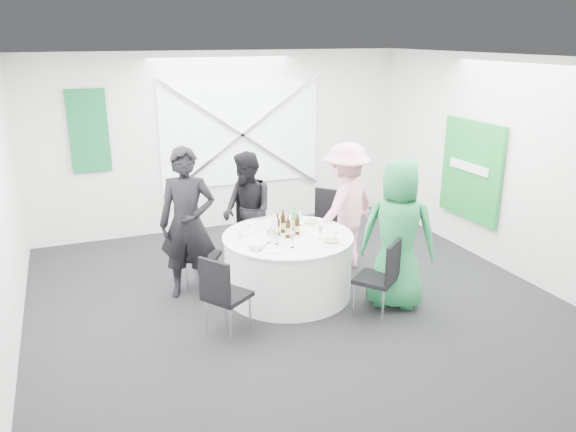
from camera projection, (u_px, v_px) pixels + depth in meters
name	position (u px, v px, depth m)	size (l,w,h in m)	color
floor	(294.00, 300.00, 6.72)	(6.00, 6.00, 0.00)	black
ceiling	(295.00, 58.00, 5.85)	(6.00, 6.00, 0.00)	white
wall_back	(223.00, 142.00, 8.93)	(6.00, 6.00, 0.00)	white
wall_front	(471.00, 299.00, 3.63)	(6.00, 6.00, 0.00)	white
wall_right	(506.00, 165.00, 7.34)	(6.00, 6.00, 0.00)	white
window_panel	(241.00, 135.00, 8.97)	(2.60, 0.03, 1.60)	white
window_brace_a	(242.00, 135.00, 8.94)	(0.05, 0.05, 3.16)	silver
window_brace_b	(242.00, 135.00, 8.94)	(0.05, 0.05, 3.16)	silver
green_banner	(89.00, 131.00, 8.09)	(0.55, 0.04, 1.20)	#136336
green_sign	(471.00, 170.00, 7.91)	(0.05, 1.20, 1.40)	#18882F
banquet_table	(288.00, 265.00, 6.78)	(1.56, 1.56, 0.76)	silver
chair_back	(253.00, 223.00, 7.75)	(0.44, 0.45, 0.94)	black
chair_back_left	(196.00, 250.00, 6.93)	(0.53, 0.53, 0.85)	black
chair_back_right	(326.00, 221.00, 7.69)	(0.65, 0.65, 1.01)	black
chair_front_right	(383.00, 273.00, 6.17)	(0.58, 0.58, 0.91)	black
chair_front_left	(222.00, 291.00, 5.75)	(0.57, 0.57, 0.90)	black
person_man_back_left	(188.00, 224.00, 6.59)	(0.67, 0.44, 1.82)	black
person_man_back	(247.00, 211.00, 7.48)	(0.77, 0.42, 1.58)	black
person_woman_pink	(345.00, 207.00, 7.41)	(1.11, 0.52, 1.72)	#F9A1B6
person_woman_green	(398.00, 234.00, 6.35)	(0.85, 0.55, 1.75)	#238348
plate_back	(267.00, 223.00, 7.06)	(0.29, 0.29, 0.01)	white
plate_back_left	(248.00, 231.00, 6.76)	(0.28, 0.28, 0.01)	white
plate_back_right	(311.00, 223.00, 7.04)	(0.27, 0.27, 0.04)	white
plate_front_right	(331.00, 242.00, 6.40)	(0.27, 0.27, 0.04)	white
plate_front_left	(273.00, 250.00, 6.20)	(0.26, 0.26, 0.01)	white
napkin	(258.00, 245.00, 6.23)	(0.19, 0.13, 0.05)	silver
beer_bottle_a	(278.00, 227.00, 6.64)	(0.06, 0.06, 0.26)	#331C09
beer_bottle_b	(283.00, 224.00, 6.72)	(0.06, 0.06, 0.27)	#331C09
beer_bottle_c	(297.00, 227.00, 6.66)	(0.06, 0.06, 0.24)	#331C09
beer_bottle_d	(288.00, 229.00, 6.54)	(0.06, 0.06, 0.27)	#331C09
green_water_bottle	(294.00, 221.00, 6.78)	(0.08, 0.08, 0.31)	green
clear_water_bottle	(274.00, 229.00, 6.52)	(0.08, 0.08, 0.30)	white
wine_glass_a	(321.00, 230.00, 6.47)	(0.07, 0.07, 0.17)	white
wine_glass_b	(292.00, 237.00, 6.24)	(0.07, 0.07, 0.17)	white
wine_glass_c	(299.00, 216.00, 6.96)	(0.07, 0.07, 0.17)	white
wine_glass_d	(268.00, 233.00, 6.37)	(0.07, 0.07, 0.17)	white
wine_glass_e	(276.00, 234.00, 6.33)	(0.07, 0.07, 0.17)	white
fork_a	(330.00, 244.00, 6.36)	(0.01, 0.15, 0.01)	silver
knife_a	(336.00, 234.00, 6.70)	(0.01, 0.15, 0.01)	silver
fork_b	(289.00, 220.00, 7.20)	(0.01, 0.15, 0.01)	silver
knife_b	(260.00, 223.00, 7.08)	(0.01, 0.15, 0.01)	silver
fork_c	(248.00, 227.00, 6.94)	(0.01, 0.15, 0.01)	silver
knife_c	(240.00, 238.00, 6.55)	(0.01, 0.15, 0.01)	silver
fork_d	(324.00, 225.00, 7.00)	(0.01, 0.15, 0.01)	silver
knife_d	(303.00, 220.00, 7.17)	(0.01, 0.15, 0.01)	silver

